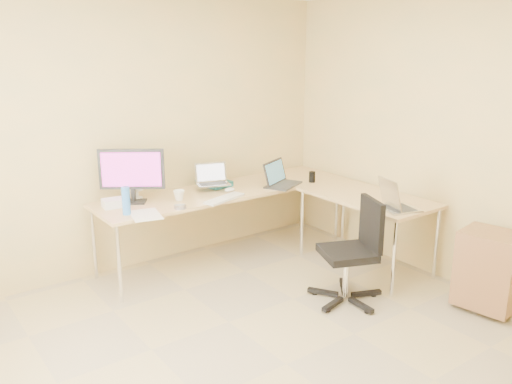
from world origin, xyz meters
TOP-DOWN VIEW (x-y plane):
  - floor at (0.00, 0.00)m, footprint 4.50×4.50m
  - wall_back at (0.00, 2.25)m, footprint 4.50×0.00m
  - wall_right at (2.10, 0.00)m, footprint 0.00×4.50m
  - desk_main at (0.72, 1.85)m, footprint 2.65×0.70m
  - desk_return at (1.70, 0.85)m, footprint 0.70×1.30m
  - monitor at (-0.21, 1.97)m, footprint 0.59×0.49m
  - book_stack at (0.72, 2.05)m, footprint 0.28×0.36m
  - laptop_center at (0.61, 1.91)m, footprint 0.38×0.33m
  - laptop_black at (1.28, 1.62)m, footprint 0.50×0.45m
  - keyboard at (0.51, 1.55)m, footprint 0.47×0.25m
  - mouse at (0.71, 1.76)m, footprint 0.13×0.11m
  - mug at (0.16, 1.78)m, footprint 0.12×0.12m
  - cd_stack at (0.05, 1.55)m, footprint 0.14×0.14m
  - water_bottle at (-0.40, 1.67)m, footprint 0.09×0.09m
  - papers at (-0.28, 1.55)m, footprint 0.31×0.38m
  - white_box at (-0.40, 1.94)m, footprint 0.22×0.17m
  - desk_fan at (-0.13, 2.05)m, footprint 0.26×0.26m
  - black_cup at (1.62, 1.55)m, footprint 0.09×0.09m
  - laptop_return at (1.58, 0.37)m, footprint 0.42×0.36m
  - office_chair at (1.02, 0.44)m, footprint 0.71×0.71m
  - cabinet at (1.84, -0.37)m, footprint 0.44×0.51m

SIDE VIEW (x-z plane):
  - floor at x=0.00m, z-range 0.00..0.00m
  - cabinet at x=1.84m, z-range 0.04..0.68m
  - desk_main at x=0.72m, z-range 0.00..0.73m
  - desk_return at x=1.70m, z-range 0.00..0.73m
  - office_chair at x=1.02m, z-range 0.05..0.95m
  - papers at x=-0.28m, z-range 0.73..0.74m
  - keyboard at x=0.51m, z-range 0.73..0.75m
  - cd_stack at x=0.05m, z-range 0.73..0.76m
  - mouse at x=0.71m, z-range 0.73..0.77m
  - book_stack at x=0.72m, z-range 0.73..0.78m
  - white_box at x=-0.40m, z-range 0.73..0.80m
  - mug at x=0.16m, z-range 0.73..0.83m
  - black_cup at x=1.62m, z-range 0.73..0.84m
  - laptop_return at x=1.58m, z-range 0.73..0.97m
  - water_bottle at x=-0.40m, z-range 0.73..0.97m
  - laptop_black at x=1.28m, z-range 0.73..0.99m
  - desk_fan at x=-0.13m, z-range 0.73..1.00m
  - laptop_center at x=0.61m, z-range 0.78..0.99m
  - monitor at x=-0.21m, z-range 0.73..1.24m
  - wall_back at x=0.00m, z-range -0.95..3.55m
  - wall_right at x=2.10m, z-range -0.95..3.55m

